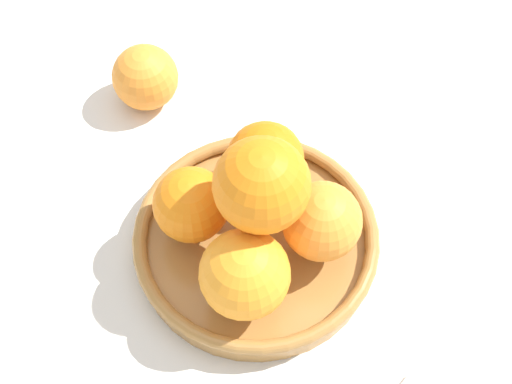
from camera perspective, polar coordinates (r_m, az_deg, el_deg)
name	(u,v)px	position (r m, az deg, el deg)	size (l,w,h in m)	color
ground_plane	(256,250)	(0.69, 0.00, -4.63)	(4.00, 4.00, 0.00)	silver
fruit_bowl	(256,241)	(0.68, 0.00, -3.94)	(0.23, 0.23, 0.03)	#A57238
orange_pile	(259,206)	(0.61, 0.25, -1.13)	(0.19, 0.20, 0.14)	orange
stray_orange	(145,77)	(0.78, -8.85, 9.05)	(0.07, 0.07, 0.07)	orange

